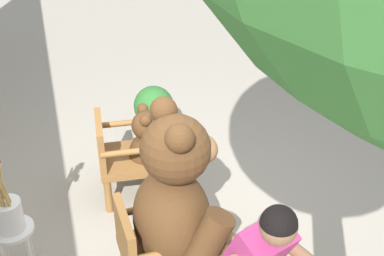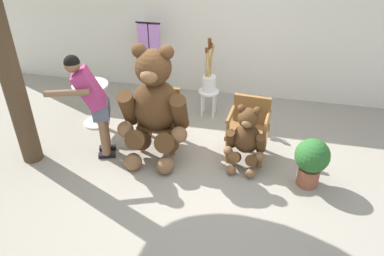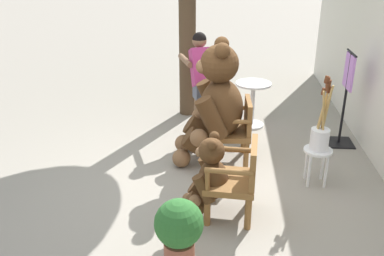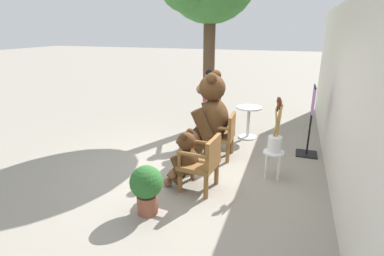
# 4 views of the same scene
# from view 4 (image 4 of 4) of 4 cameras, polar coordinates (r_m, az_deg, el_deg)

# --- Properties ---
(ground_plane) EXTENTS (60.00, 60.00, 0.00)m
(ground_plane) POSITION_cam_4_polar(r_m,az_deg,el_deg) (5.42, -0.71, -7.42)
(ground_plane) COLOR gray
(back_wall) EXTENTS (10.00, 0.16, 2.80)m
(back_wall) POSITION_cam_4_polar(r_m,az_deg,el_deg) (4.75, 27.74, 4.58)
(back_wall) COLOR silver
(back_wall) RESTS_ON ground
(wooden_chair_left) EXTENTS (0.58, 0.54, 0.86)m
(wooden_chair_left) POSITION_cam_4_polar(r_m,az_deg,el_deg) (5.69, 5.84, -1.17)
(wooden_chair_left) COLOR brown
(wooden_chair_left) RESTS_ON ground
(wooden_chair_right) EXTENTS (0.60, 0.57, 0.86)m
(wooden_chair_right) POSITION_cam_4_polar(r_m,az_deg,el_deg) (4.54, 2.04, -6.39)
(wooden_chair_right) COLOR brown
(wooden_chair_right) RESTS_ON ground
(teddy_bear_large) EXTENTS (0.98, 0.94, 1.64)m
(teddy_bear_large) POSITION_cam_4_polar(r_m,az_deg,el_deg) (5.65, 3.28, 2.36)
(teddy_bear_large) COLOR #4C3019
(teddy_bear_large) RESTS_ON ground
(teddy_bear_small) EXTENTS (0.56, 0.54, 0.93)m
(teddy_bear_small) POSITION_cam_4_polar(r_m,az_deg,el_deg) (4.63, -1.39, -5.94)
(teddy_bear_small) COLOR #4C3019
(teddy_bear_small) RESTS_ON ground
(person_visitor) EXTENTS (0.71, 0.65, 1.54)m
(person_visitor) POSITION_cam_4_polar(r_m,az_deg,el_deg) (6.43, 3.50, 5.39)
(person_visitor) COLOR black
(person_visitor) RESTS_ON ground
(white_stool) EXTENTS (0.34, 0.34, 0.46)m
(white_stool) POSITION_cam_4_polar(r_m,az_deg,el_deg) (5.11, 15.23, -5.42)
(white_stool) COLOR white
(white_stool) RESTS_ON ground
(brush_bucket) EXTENTS (0.22, 0.22, 0.90)m
(brush_bucket) POSITION_cam_4_polar(r_m,az_deg,el_deg) (4.99, 15.56, -2.09)
(brush_bucket) COLOR white
(brush_bucket) RESTS_ON white_stool
(round_side_table) EXTENTS (0.56, 0.56, 0.72)m
(round_side_table) POSITION_cam_4_polar(r_m,az_deg,el_deg) (6.79, 10.71, 1.76)
(round_side_table) COLOR silver
(round_side_table) RESTS_ON ground
(potted_plant) EXTENTS (0.44, 0.44, 0.68)m
(potted_plant) POSITION_cam_4_polar(r_m,az_deg,el_deg) (4.05, -8.65, -10.92)
(potted_plant) COLOR brown
(potted_plant) RESTS_ON ground
(clothing_display_stand) EXTENTS (0.44, 0.40, 1.36)m
(clothing_display_stand) POSITION_cam_4_polar(r_m,az_deg,el_deg) (6.12, 21.71, 1.52)
(clothing_display_stand) COLOR black
(clothing_display_stand) RESTS_ON ground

